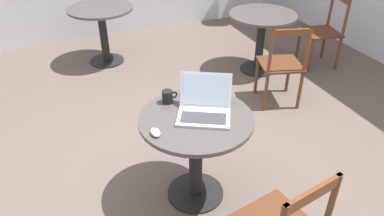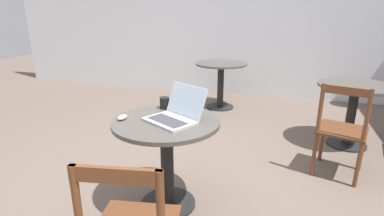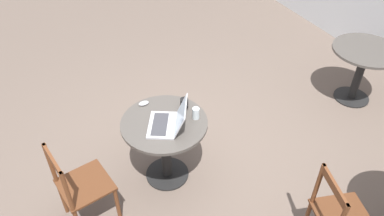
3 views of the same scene
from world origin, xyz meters
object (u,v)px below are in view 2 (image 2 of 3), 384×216
object	(u,v)px
chair_mid_front	(342,131)
mouse	(122,117)
laptop	(175,114)
cafe_table_far	(221,75)
cafe_table_mid	(353,100)
cafe_table_near	(167,143)
drinking_glass	(188,103)
mug	(165,103)

from	to	relation	value
chair_mid_front	mouse	distance (m)	1.96
laptop	mouse	size ratio (longest dim) A/B	4.80
cafe_table_far	chair_mid_front	world-z (taller)	chair_mid_front
cafe_table_mid	chair_mid_front	world-z (taller)	chair_mid_front
cafe_table_near	drinking_glass	size ratio (longest dim) A/B	7.30
drinking_glass	laptop	bearing A→B (deg)	-91.56
cafe_table_far	cafe_table_mid	bearing A→B (deg)	-29.61
cafe_table_near	cafe_table_mid	size ratio (longest dim) A/B	1.00
cafe_table_mid	mouse	xyz separation A→B (m)	(-1.90, -1.75, 0.20)
cafe_table_mid	cafe_table_far	distance (m)	1.97
mug	mouse	bearing A→B (deg)	-121.47
mouse	mug	bearing A→B (deg)	58.53
laptop	mug	bearing A→B (deg)	126.35
cafe_table_mid	drinking_glass	distance (m)	2.06
cafe_table_far	mug	size ratio (longest dim) A/B	6.90
cafe_table_near	mug	world-z (taller)	mug
laptop	chair_mid_front	bearing A→B (deg)	34.75
laptop	mug	world-z (taller)	laptop
cafe_table_near	chair_mid_front	bearing A→B (deg)	33.79
laptop	mug	size ratio (longest dim) A/B	4.14
cafe_table_far	laptop	distance (m)	2.66
cafe_table_near	laptop	world-z (taller)	laptop
cafe_table_near	mouse	distance (m)	0.38
cafe_table_far	mouse	distance (m)	2.74
laptop	mug	distance (m)	0.30
mouse	drinking_glass	bearing A→B (deg)	42.84
laptop	mouse	bearing A→B (deg)	-166.58
cafe_table_mid	laptop	world-z (taller)	laptop
mouse	drinking_glass	distance (m)	0.54
cafe_table_near	mug	xyz separation A→B (m)	(-0.11, 0.26, 0.23)
chair_mid_front	drinking_glass	bearing A→B (deg)	-154.11
mouse	mug	xyz separation A→B (m)	(0.21, 0.34, 0.03)
cafe_table_near	drinking_glass	bearing A→B (deg)	75.24
mug	drinking_glass	xyz separation A→B (m)	(0.19, 0.03, 0.01)
cafe_table_near	cafe_table_far	distance (m)	2.65
cafe_table_far	mouse	world-z (taller)	mouse
mouse	mug	world-z (taller)	mug
cafe_table_far	laptop	xyz separation A→B (m)	(0.21, -2.64, 0.24)
cafe_table_near	mouse	bearing A→B (deg)	-166.14
cafe_table_mid	drinking_glass	xyz separation A→B (m)	(-1.50, -1.39, 0.24)
mug	drinking_glass	world-z (taller)	drinking_glass
cafe_table_far	mug	bearing A→B (deg)	-89.37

